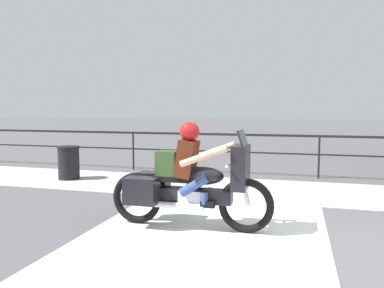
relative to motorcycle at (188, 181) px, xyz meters
The scene contains 6 objects.
ground_plane 2.22m from the motorcycle, 12.67° to the right, with size 120.00×120.00×0.00m, color #4C4C4F.
sidewalk_band 3.65m from the motorcycle, 54.99° to the left, with size 44.00×2.40×0.01m, color #A8A59E.
crosswalk_band 1.01m from the motorcycle, 64.14° to the right, with size 3.30×6.00×0.01m, color silver.
fence_railing 5.13m from the motorcycle, 66.37° to the left, with size 36.00×0.05×1.10m.
motorcycle is the anchor object (origin of this frame).
trash_bin 4.89m from the motorcycle, 144.04° to the left, with size 0.54×0.54×0.83m.
Camera 1 is at (-0.53, -4.71, 1.75)m, focal length 35.00 mm.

